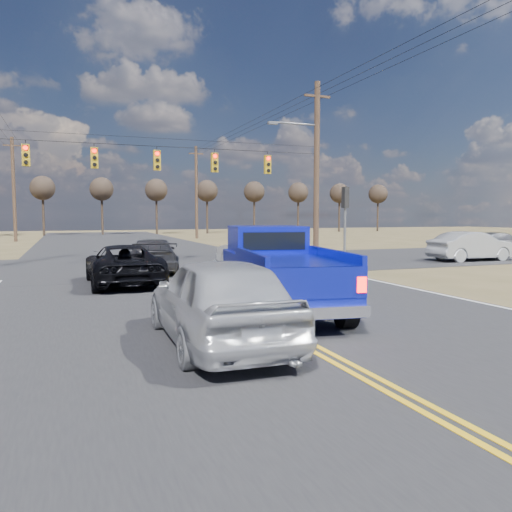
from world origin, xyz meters
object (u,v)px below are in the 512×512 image
object	(u,v)px
black_suv	(123,265)
pickup_truck	(278,271)
dgrey_car_queue	(152,256)
cross_car_east_far	(500,243)
white_car_queue	(251,252)
silver_suv	(218,299)
cross_car_east_near	(472,246)

from	to	relation	value
black_suv	pickup_truck	bearing A→B (deg)	115.20
dgrey_car_queue	cross_car_east_far	size ratio (longest dim) A/B	1.05
white_car_queue	cross_car_east_far	xyz separation A→B (m)	(18.42, 2.17, -0.05)
white_car_queue	cross_car_east_far	bearing A→B (deg)	177.53
black_suv	cross_car_east_far	xyz separation A→B (m)	(24.97, 6.38, -0.03)
silver_suv	cross_car_east_far	world-z (taller)	silver_suv
white_car_queue	cross_car_east_near	size ratio (longest dim) A/B	0.94
silver_suv	dgrey_car_queue	distance (m)	13.09
silver_suv	cross_car_east_near	bearing A→B (deg)	-144.99
black_suv	white_car_queue	world-z (taller)	white_car_queue
white_car_queue	cross_car_east_far	size ratio (longest dim) A/B	0.95
pickup_truck	dgrey_car_queue	bearing A→B (deg)	107.73
cross_car_east_near	cross_car_east_far	bearing A→B (deg)	-58.08
silver_suv	cross_car_east_far	distance (m)	28.81
silver_suv	cross_car_east_far	bearing A→B (deg)	-145.66
pickup_truck	cross_car_east_far	bearing A→B (deg)	40.13
cross_car_east_near	cross_car_east_far	world-z (taller)	cross_car_east_near
pickup_truck	cross_car_east_near	distance (m)	18.71
white_car_queue	cross_car_east_far	distance (m)	18.55
silver_suv	cross_car_east_near	distance (m)	22.14
pickup_truck	cross_car_east_near	world-z (taller)	pickup_truck
white_car_queue	silver_suv	bearing A→B (deg)	58.07
black_suv	cross_car_east_far	bearing A→B (deg)	-166.19
white_car_queue	cross_car_east_near	world-z (taller)	cross_car_east_near
black_suv	cross_car_east_near	xyz separation A→B (m)	(19.24, 2.95, 0.08)
silver_suv	black_suv	distance (m)	9.42
pickup_truck	black_suv	xyz separation A→B (m)	(-3.27, 6.78, -0.35)
cross_car_east_far	black_suv	bearing A→B (deg)	110.02
dgrey_car_queue	cross_car_east_near	bearing A→B (deg)	-175.71
silver_suv	white_car_queue	world-z (taller)	silver_suv
dgrey_car_queue	pickup_truck	bearing A→B (deg)	105.54
white_car_queue	dgrey_car_queue	world-z (taller)	white_car_queue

